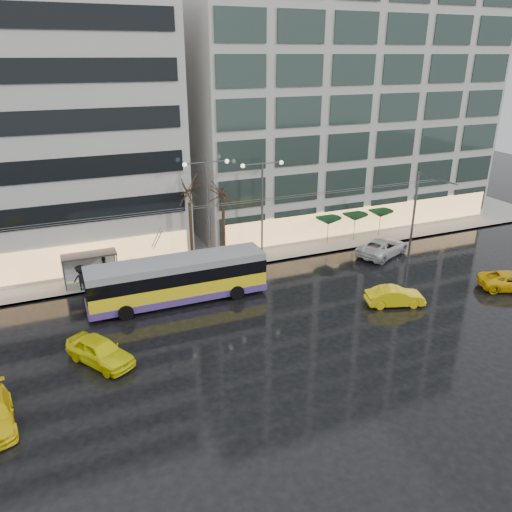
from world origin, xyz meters
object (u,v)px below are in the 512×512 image
street_lamp_near (207,199)px  bus_shelter (84,262)px  taxi_a (100,351)px  trolleybus (178,281)px

street_lamp_near → bus_shelter: bearing=-179.4°
bus_shelter → taxi_a: bus_shelter is taller
street_lamp_near → taxi_a: (-10.70, -11.87, -5.19)m
trolleybus → street_lamp_near: street_lamp_near is taller
bus_shelter → taxi_a: size_ratio=0.89×
trolleybus → bus_shelter: size_ratio=3.14×
bus_shelter → street_lamp_near: (10.38, 0.11, 4.03)m
trolleybus → bus_shelter: (-6.08, 5.71, 0.31)m
trolleybus → bus_shelter: bearing=136.8°
trolleybus → street_lamp_near: bearing=53.6°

